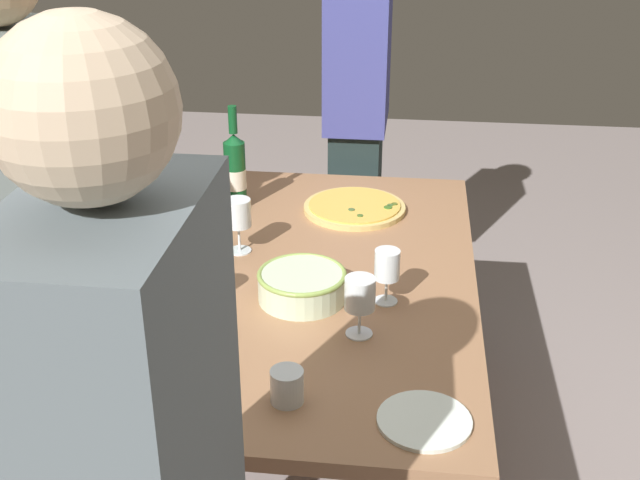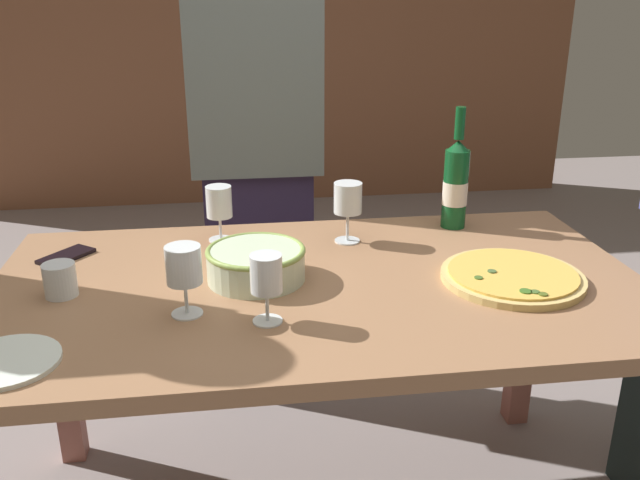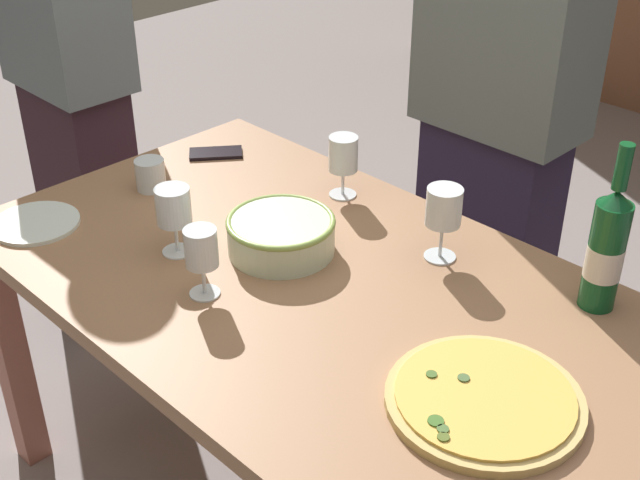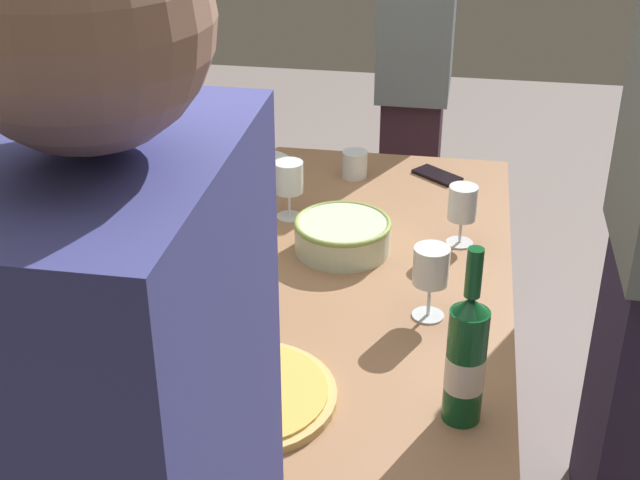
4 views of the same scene
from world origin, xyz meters
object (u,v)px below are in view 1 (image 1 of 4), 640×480
Objects in this scene: pizza at (355,207)px; person_guest_right at (357,115)px; wine_bottle at (235,170)px; side_plate at (424,421)px; wine_glass_near_pizza at (188,274)px; wine_glass_far_left at (360,297)px; person_guest_left at (38,244)px; wine_glass_by_bottle at (387,266)px; dining_table at (320,301)px; wine_glass_far_right at (238,216)px; cup_amber at (289,386)px; serving_bowl at (302,284)px; cell_phone at (177,402)px.

pizza is 0.64m from person_guest_right.
pizza is 0.43m from wine_bottle.
side_plate is at bearing -149.50° from wine_bottle.
person_guest_right is (1.74, 0.28, 0.14)m from side_plate.
wine_glass_near_pizza is 0.99× the size of wine_glass_far_left.
person_guest_left is at bearing 74.88° from wine_glass_near_pizza.
wine_glass_by_bottle reaches higher than side_plate.
wine_glass_far_right reaches higher than dining_table.
wine_glass_near_pizza is 0.49m from cup_amber.
side_plate is (-0.51, -0.11, -0.10)m from wine_glass_by_bottle.
wine_glass_far_left is (-0.31, -0.14, 0.20)m from dining_table.
wine_bottle is 0.80m from wine_glass_by_bottle.
pizza is 1.04m from person_guest_left.
wine_glass_by_bottle is (0.01, -0.23, 0.06)m from serving_bowl.
wine_bottle is 2.24× the size of wine_glass_far_left.
person_guest_right is at bearing 4.79° from wine_glass_far_left.
wine_glass_far_left is 2.01× the size of cup_amber.
person_guest_right reaches higher than wine_glass_by_bottle.
dining_table is at bearing -53.04° from wine_glass_near_pizza.
wine_glass_near_pizza is 0.49m from person_guest_left.
person_guest_left reaches higher than wine_glass_by_bottle.
side_plate is 0.12× the size of person_guest_left.
cup_amber is at bearing -179.65° from dining_table.
side_plate is (-0.76, -0.57, -0.11)m from wine_glass_far_right.
wine_glass_far_right reaches higher than pizza.
cup_amber reaches higher than cell_phone.
wine_glass_by_bottle is at bearing 9.27° from person_guest_right.
side_plate is at bearing -145.98° from serving_bowl.
pizza is 1.08m from cup_amber.
person_guest_left reaches higher than serving_bowl.
serving_bowl is at bearing 46.35° from wine_glass_far_left.
side_plate and cell_phone have the same top height.
dining_table is 9.34× the size of wine_glass_far_right.
wine_glass_near_pizza is 2.00× the size of cup_amber.
wine_bottle is (-0.02, 0.41, 0.12)m from pizza.
wine_glass_far_left reaches higher than pizza.
serving_bowl is 0.24m from wine_glass_by_bottle.
wine_glass_far_left reaches higher than side_plate.
wine_bottle is 2.32× the size of wine_glass_by_bottle.
wine_glass_by_bottle is at bearing -167.55° from pizza.
wine_glass_near_pizza is (-0.09, 0.29, 0.06)m from serving_bowl.
person_guest_right is at bearing 9.26° from side_plate.
person_guest_left is at bearing -33.05° from person_guest_right.
wine_glass_by_bottle is at bearing -9.74° from person_guest_left.
dining_table is 0.36m from wine_glass_far_right.
person_guest_right is at bearing -29.81° from wine_bottle.
wine_glass_far_left reaches higher than wine_glass_near_pizza.
cup_amber is at bearing -159.81° from wine_glass_far_right.
wine_glass_by_bottle is 0.09× the size of person_guest_left.
wine_glass_near_pizza is at bearing 100.90° from wine_glass_by_bottle.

